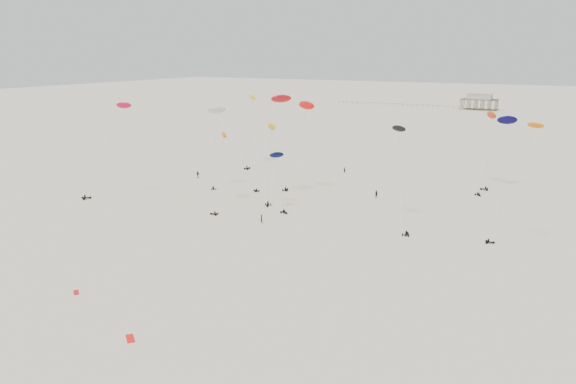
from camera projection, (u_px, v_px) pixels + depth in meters
The scene contains 21 objects.
ground_plane at pixel (432, 146), 207.45m from camera, with size 900.00×900.00×0.00m, color beige.
pavilion_main at pixel (479, 103), 339.09m from camera, with size 21.00×13.00×9.80m.
pier_fence at pixel (396, 105), 363.92m from camera, with size 80.20×0.20×1.50m.
rig_0 at pixel (270, 157), 124.88m from camera, with size 3.64×4.95×18.62m.
rig_1 at pixel (402, 167), 111.36m from camera, with size 8.74×14.43×21.95m.
rig_2 at pixel (222, 155), 125.96m from camera, with size 7.92×14.59×19.13m.
rig_3 at pixel (503, 130), 141.29m from camera, with size 6.93×17.06×21.32m.
rig_4 at pixel (109, 142), 133.33m from camera, with size 7.14×13.05×22.95m.
rig_5 at pixel (279, 176), 121.94m from camera, with size 6.68×6.39×12.68m.
rig_6 at pixel (216, 122), 142.26m from camera, with size 5.27×8.56×20.68m.
rig_8 at pixel (490, 131), 144.25m from camera, with size 4.38×12.53×19.58m.
rig_9 at pixel (518, 169), 99.90m from camera, with size 7.79×7.37×21.98m.
rig_11 at pixel (303, 119), 138.60m from camera, with size 6.51×7.95×22.30m.
rig_12 at pixel (251, 110), 171.92m from camera, with size 8.58×15.30×22.68m.
rig_13 at pixel (278, 110), 134.37m from camera, with size 9.30×6.28×24.21m.
spectator_0 at pixel (262, 223), 113.93m from camera, with size 0.72×0.50×1.99m, color black.
spectator_1 at pixel (376, 198), 133.65m from camera, with size 1.03×0.60×2.10m, color black.
spectator_2 at pixel (198, 178), 154.96m from camera, with size 1.30×0.70×2.21m, color black.
spectator_3 at pixel (344, 173), 161.02m from camera, with size 0.73×0.50×2.01m, color black.
grounded_kite_a at pixel (130, 339), 67.78m from camera, with size 2.20×0.90×0.08m, color red.
grounded_kite_b at pixel (76, 293), 80.83m from camera, with size 1.80×0.70×0.07m, color #B90B15.
Camera 1 is at (50.83, -6.03, 33.61)m, focal length 35.00 mm.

